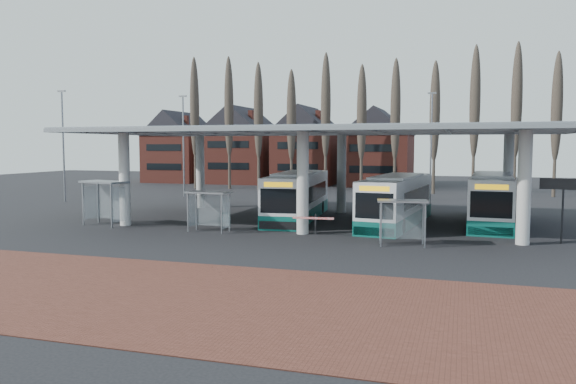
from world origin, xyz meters
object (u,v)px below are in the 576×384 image
(shelter_1, at_px, (210,202))
(shelter_2, at_px, (402,212))
(bus_1, at_px, (298,197))
(bus_3, at_px, (492,200))
(bus_2, at_px, (397,201))
(shelter_0, at_px, (106,193))

(shelter_1, relative_size, shelter_2, 0.98)
(bus_1, bearing_deg, bus_3, 1.39)
(shelter_2, bearing_deg, bus_3, 55.05)
(bus_2, height_order, shelter_2, bus_2)
(bus_1, xyz_separation_m, shelter_1, (-3.41, -7.31, 0.21))
(bus_1, distance_m, shelter_1, 8.07)
(bus_2, bearing_deg, shelter_0, -155.41)
(bus_1, height_order, bus_3, bus_3)
(shelter_0, relative_size, shelter_2, 1.24)
(bus_3, bearing_deg, shelter_1, -148.93)
(bus_2, relative_size, shelter_2, 4.36)
(shelter_2, bearing_deg, shelter_0, 165.14)
(bus_1, bearing_deg, shelter_0, -153.15)
(bus_2, height_order, shelter_0, bus_2)
(shelter_0, bearing_deg, shelter_1, 10.09)
(bus_1, bearing_deg, bus_2, -11.71)
(shelter_0, bearing_deg, bus_2, 32.09)
(bus_1, relative_size, shelter_2, 4.43)
(bus_2, distance_m, bus_3, 6.38)
(bus_2, relative_size, bus_3, 0.98)
(shelter_0, relative_size, shelter_1, 1.26)
(shelter_1, height_order, shelter_2, shelter_1)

